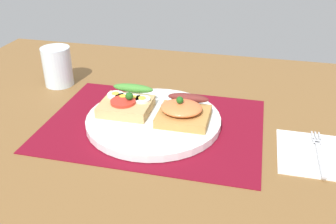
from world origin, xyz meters
TOP-DOWN VIEW (x-y plane):
  - ground_plane at (0.00, 0.00)cm, footprint 120.00×90.00cm
  - placemat at (0.00, 0.00)cm, footprint 43.38×31.68cm
  - plate at (0.00, 0.00)cm, footprint 27.10×27.10cm
  - sandwich_egg_tomato at (-6.16, 1.87)cm, footprint 10.18×10.41cm
  - sandwich_salmon at (5.97, 0.55)cm, footprint 10.01×10.43cm
  - napkin at (30.90, -3.60)cm, footprint 13.22×14.16cm
  - fork at (31.42, -3.45)cm, footprint 1.62×14.46cm
  - drinking_glass at (-28.12, 13.78)cm, footprint 6.97×6.97cm

SIDE VIEW (x-z plane):
  - ground_plane at x=0.00cm, z-range -3.20..0.00cm
  - placemat at x=0.00cm, z-range 0.00..0.30cm
  - napkin at x=30.90cm, z-range 0.00..0.60cm
  - fork at x=31.42cm, z-range 0.60..0.92cm
  - plate at x=0.00cm, z-range 0.30..1.81cm
  - sandwich_egg_tomato at x=-6.16cm, z-range 1.21..5.51cm
  - sandwich_salmon at x=5.97cm, z-range 1.06..6.18cm
  - drinking_glass at x=-28.12cm, z-range 0.00..9.58cm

